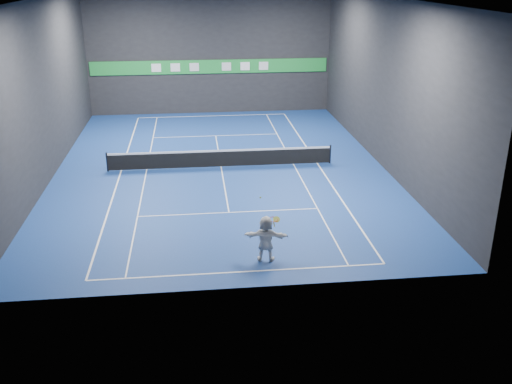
{
  "coord_description": "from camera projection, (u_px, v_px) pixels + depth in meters",
  "views": [
    {
      "loc": [
        -1.46,
        -30.18,
        10.39
      ],
      "look_at": [
        1.08,
        -7.79,
        1.5
      ],
      "focal_mm": 40.0,
      "sensor_mm": 36.0,
      "label": 1
    }
  ],
  "objects": [
    {
      "name": "tennis_net",
      "position": [
        221.0,
        158.0,
        31.67
      ],
      "size": [
        12.5,
        0.1,
        1.07
      ],
      "color": "black",
      "rests_on": "ground"
    },
    {
      "name": "sideline_doubles_right",
      "position": [
        317.0,
        163.0,
        32.44
      ],
      "size": [
        0.08,
        23.78,
        0.01
      ],
      "primitive_type": "cube",
      "color": "white",
      "rests_on": "ground"
    },
    {
      "name": "sponsor_banner",
      "position": [
        210.0,
        67.0,
        42.54
      ],
      "size": [
        17.64,
        0.11,
        1.0
      ],
      "color": "green",
      "rests_on": "wall_back"
    },
    {
      "name": "sideline_singles_left",
      "position": [
        147.0,
        170.0,
        31.43
      ],
      "size": [
        0.06,
        23.78,
        0.01
      ],
      "primitive_type": "cube",
      "color": "white",
      "rests_on": "ground"
    },
    {
      "name": "tennis_racket",
      "position": [
        274.0,
        220.0,
        21.22
      ],
      "size": [
        0.51,
        0.41,
        0.43
      ],
      "color": "#B11218",
      "rests_on": "player"
    },
    {
      "name": "ground",
      "position": [
        221.0,
        167.0,
        31.86
      ],
      "size": [
        26.0,
        26.0,
        0.0
      ],
      "primitive_type": "plane",
      "color": "navy",
      "rests_on": "ground"
    },
    {
      "name": "baseline_far",
      "position": [
        212.0,
        116.0,
        42.85
      ],
      "size": [
        10.98,
        0.08,
        0.01
      ],
      "primitive_type": "cube",
      "color": "white",
      "rests_on": "ground"
    },
    {
      "name": "wall_left",
      "position": [
        44.0,
        91.0,
        29.27
      ],
      "size": [
        0.1,
        26.0,
        9.0
      ],
      "primitive_type": "cube",
      "color": "black",
      "rests_on": "ground"
    },
    {
      "name": "service_line_far",
      "position": [
        216.0,
        136.0,
        37.78
      ],
      "size": [
        8.23,
        0.06,
        0.01
      ],
      "primitive_type": "cube",
      "color": "white",
      "rests_on": "ground"
    },
    {
      "name": "service_line_near",
      "position": [
        229.0,
        212.0,
        25.95
      ],
      "size": [
        8.23,
        0.06,
        0.01
      ],
      "primitive_type": "cube",
      "color": "white",
      "rests_on": "ground"
    },
    {
      "name": "wall_back",
      "position": [
        210.0,
        53.0,
        42.23
      ],
      "size": [
        18.0,
        0.1,
        9.0
      ],
      "primitive_type": "cube",
      "color": "black",
      "rests_on": "ground"
    },
    {
      "name": "baseline_near",
      "position": [
        239.0,
        272.0,
        20.87
      ],
      "size": [
        10.98,
        0.08,
        0.01
      ],
      "primitive_type": "cube",
      "color": "white",
      "rests_on": "ground"
    },
    {
      "name": "sideline_singles_right",
      "position": [
        294.0,
        164.0,
        32.29
      ],
      "size": [
        0.06,
        23.78,
        0.01
      ],
      "primitive_type": "cube",
      "color": "white",
      "rests_on": "ground"
    },
    {
      "name": "wall_front",
      "position": [
        241.0,
        166.0,
        18.2
      ],
      "size": [
        18.0,
        0.1,
        9.0
      ],
      "primitive_type": "cube",
      "color": "black",
      "rests_on": "ground"
    },
    {
      "name": "center_service_line",
      "position": [
        221.0,
        167.0,
        31.86
      ],
      "size": [
        0.06,
        12.8,
        0.01
      ],
      "primitive_type": "cube",
      "color": "white",
      "rests_on": "ground"
    },
    {
      "name": "tennis_ball",
      "position": [
        260.0,
        197.0,
        20.87
      ],
      "size": [
        0.06,
        0.06,
        0.06
      ],
      "primitive_type": "sphere",
      "color": "#C9D924",
      "rests_on": "player"
    },
    {
      "name": "sideline_doubles_left",
      "position": [
        121.0,
        171.0,
        31.29
      ],
      "size": [
        0.08,
        23.78,
        0.01
      ],
      "primitive_type": "cube",
      "color": "white",
      "rests_on": "ground"
    },
    {
      "name": "wall_right",
      "position": [
        384.0,
        83.0,
        31.16
      ],
      "size": [
        0.1,
        26.0,
        9.0
      ],
      "primitive_type": "cube",
      "color": "black",
      "rests_on": "ground"
    },
    {
      "name": "player",
      "position": [
        266.0,
        239.0,
        21.41
      ],
      "size": [
        1.74,
        0.84,
        1.8
      ],
      "primitive_type": "imported",
      "rotation": [
        0.0,
        0.0,
        2.95
      ],
      "color": "silver",
      "rests_on": "ground"
    }
  ]
}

